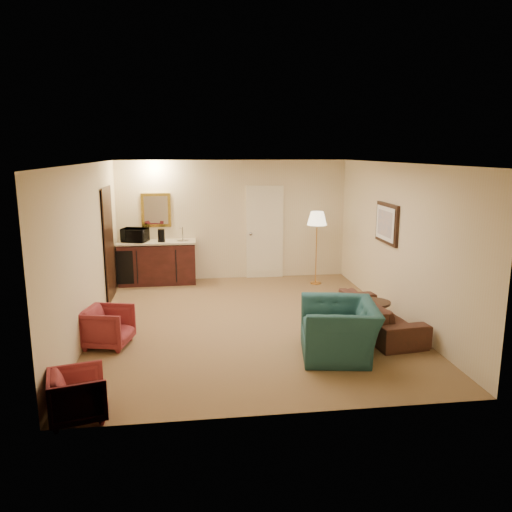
# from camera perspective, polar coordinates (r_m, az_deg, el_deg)

# --- Properties ---
(ground) EXTENTS (6.00, 6.00, 0.00)m
(ground) POSITION_cam_1_polar(r_m,az_deg,el_deg) (8.37, -0.77, -7.53)
(ground) COLOR olive
(ground) RESTS_ON ground
(room_walls) EXTENTS (5.02, 6.01, 2.61)m
(room_walls) POSITION_cam_1_polar(r_m,az_deg,el_deg) (8.71, -2.04, 4.86)
(room_walls) COLOR beige
(room_walls) RESTS_ON ground
(wetbar_cabinet) EXTENTS (1.64, 0.58, 0.92)m
(wetbar_cabinet) POSITION_cam_1_polar(r_m,az_deg,el_deg) (10.83, -11.20, -0.72)
(wetbar_cabinet) COLOR #3D1613
(wetbar_cabinet) RESTS_ON ground
(sofa) EXTENTS (0.76, 1.91, 0.73)m
(sofa) POSITION_cam_1_polar(r_m,az_deg,el_deg) (8.07, 13.80, -5.92)
(sofa) COLOR black
(sofa) RESTS_ON ground
(teal_armchair) EXTENTS (0.92, 1.25, 1.00)m
(teal_armchair) POSITION_cam_1_polar(r_m,az_deg,el_deg) (7.00, 9.53, -7.31)
(teal_armchair) COLOR #20504F
(teal_armchair) RESTS_ON ground
(rose_chair_near) EXTENTS (0.71, 0.74, 0.64)m
(rose_chair_near) POSITION_cam_1_polar(r_m,az_deg,el_deg) (7.59, -16.55, -7.56)
(rose_chair_near) COLOR maroon
(rose_chair_near) RESTS_ON ground
(rose_chair_far) EXTENTS (0.65, 0.68, 0.59)m
(rose_chair_far) POSITION_cam_1_polar(r_m,az_deg,el_deg) (5.75, -19.69, -14.51)
(rose_chair_far) COLOR maroon
(rose_chair_far) RESTS_ON ground
(coffee_table) EXTENTS (0.94, 0.71, 0.49)m
(coffee_table) POSITION_cam_1_polar(r_m,az_deg,el_deg) (8.02, 12.12, -6.82)
(coffee_table) COLOR black
(coffee_table) RESTS_ON ground
(floor_lamp) EXTENTS (0.53, 0.53, 1.56)m
(floor_lamp) POSITION_cam_1_polar(r_m,az_deg,el_deg) (10.62, 6.91, 0.94)
(floor_lamp) COLOR gold
(floor_lamp) RESTS_ON ground
(waste_bin) EXTENTS (0.26, 0.26, 0.26)m
(waste_bin) POSITION_cam_1_polar(r_m,az_deg,el_deg) (10.82, -7.71, -2.41)
(waste_bin) COLOR black
(waste_bin) RESTS_ON ground
(microwave) EXTENTS (0.58, 0.43, 0.35)m
(microwave) POSITION_cam_1_polar(r_m,az_deg,el_deg) (10.75, -13.69, 2.52)
(microwave) COLOR black
(microwave) RESTS_ON wetbar_cabinet
(coffee_maker) EXTENTS (0.17, 0.17, 0.27)m
(coffee_maker) POSITION_cam_1_polar(r_m,az_deg,el_deg) (10.62, -10.77, 2.32)
(coffee_maker) COLOR black
(coffee_maker) RESTS_ON wetbar_cabinet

